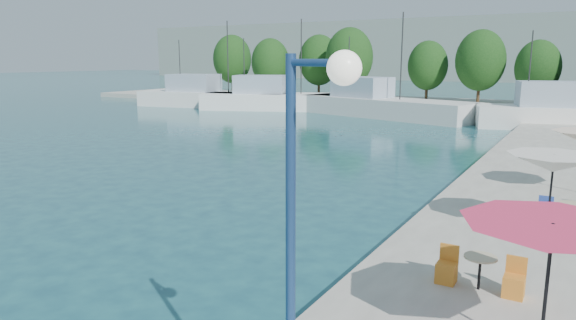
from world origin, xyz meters
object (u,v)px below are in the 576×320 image
Objects in this scene: umbrella_pink at (552,239)px; street_lamp at (310,190)px; trawler_01 at (211,98)px; trawler_02 at (280,100)px; trawler_04 at (572,116)px; trawler_03 at (380,106)px; umbrella_white at (553,163)px.

street_lamp reaches higher than umbrella_pink.
trawler_01 is 8.90m from trawler_02.
street_lamp is (-1.48, -41.94, 3.02)m from trawler_04.
trawler_01 is at bearing -163.22° from trawler_03.
umbrella_white is (37.81, -31.74, 1.60)m from trawler_01.
trawler_02 reaches higher than street_lamp.
trawler_03 is 42.80m from umbrella_pink.
umbrella_pink is at bearing -75.04° from trawler_02.
trawler_02 is at bearing -168.42° from trawler_03.
trawler_01 is 1.02× the size of trawler_02.
trawler_01 is at bearing 139.98° from umbrella_white.
trawler_04 is 5.37× the size of umbrella_pink.
umbrella_pink is at bearing 77.40° from street_lamp.
trawler_03 is 36.30m from umbrella_white.
trawler_01 is 7.51× the size of umbrella_white.
trawler_01 is 54.46m from umbrella_pink.
umbrella_white is at bearing -46.02° from trawler_03.
street_lamp is at bearing -99.87° from umbrella_white.
trawler_03 is (11.97, -0.93, 0.00)m from trawler_02.
trawler_02 is at bearing 160.56° from trawler_04.
trawler_02 is 6.41× the size of umbrella_pink.
street_lamp is at bearing -107.43° from trawler_04.
trawler_04 is at bearing 105.63° from street_lamp.
trawler_02 is 49.65m from umbrella_pink.
trawler_03 is 6.39× the size of umbrella_pink.
trawler_02 is 51.71m from street_lamp.
trawler_03 reaches higher than street_lamp.
umbrella_white is 0.50× the size of street_lamp.
trawler_04 is (16.59, -1.09, 0.00)m from trawler_03.
street_lamp is (15.10, -43.02, 3.02)m from trawler_03.
trawler_01 is at bearing 163.36° from trawler_04.
trawler_01 is at bearing 147.68° from street_lamp.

